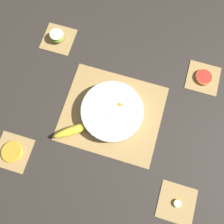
{
  "coord_description": "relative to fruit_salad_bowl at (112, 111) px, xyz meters",
  "views": [
    {
      "loc": [
        -0.07,
        0.22,
        0.95
      ],
      "look_at": [
        0.0,
        0.0,
        0.03
      ],
      "focal_mm": 35.0,
      "sensor_mm": 36.0,
      "label": 1
    }
  ],
  "objects": [
    {
      "name": "coaster_mat_near_left",
      "position": [
        -0.36,
        -0.28,
        -0.03
      ],
      "size": [
        0.15,
        0.15,
        0.01
      ],
      "color": "#A8844C",
      "rests_on": "ground_plane"
    },
    {
      "name": "apple_half",
      "position": [
        0.36,
        -0.28,
        -0.01
      ],
      "size": [
        0.07,
        0.07,
        0.04
      ],
      "color": "#7FAD38",
      "rests_on": "coaster_mat_near_right"
    },
    {
      "name": "ground_plane",
      "position": [
        0.0,
        0.0,
        -0.04
      ],
      "size": [
        6.0,
        6.0,
        0.0
      ],
      "primitive_type": "plane",
      "color": "#2D2823"
    },
    {
      "name": "coaster_mat_far_right",
      "position": [
        0.36,
        0.28,
        -0.03
      ],
      "size": [
        0.15,
        0.15,
        0.01
      ],
      "color": "#A8844C",
      "rests_on": "ground_plane"
    },
    {
      "name": "fruit_salad_bowl",
      "position": [
        0.0,
        0.0,
        0.0
      ],
      "size": [
        0.27,
        0.27,
        0.05
      ],
      "color": "silver",
      "rests_on": "bamboo_mat_center"
    },
    {
      "name": "orange_slice_whole",
      "position": [
        0.36,
        0.28,
        -0.02
      ],
      "size": [
        0.09,
        0.09,
        0.01
      ],
      "color": "orange",
      "rests_on": "coaster_mat_far_right"
    },
    {
      "name": "banana_coin_single",
      "position": [
        -0.36,
        0.28,
        -0.03
      ],
      "size": [
        0.03,
        0.03,
        0.01
      ],
      "color": "#F4EABC",
      "rests_on": "coaster_mat_far_left"
    },
    {
      "name": "coaster_mat_near_right",
      "position": [
        0.36,
        -0.28,
        -0.03
      ],
      "size": [
        0.15,
        0.15,
        0.01
      ],
      "color": "#A8844C",
      "rests_on": "ground_plane"
    },
    {
      "name": "grapefruit_slice",
      "position": [
        -0.36,
        -0.28,
        -0.02
      ],
      "size": [
        0.08,
        0.08,
        0.01
      ],
      "color": "red",
      "rests_on": "coaster_mat_near_left"
    },
    {
      "name": "coaster_mat_far_left",
      "position": [
        -0.36,
        0.28,
        -0.03
      ],
      "size": [
        0.15,
        0.15,
        0.01
      ],
      "color": "#A8844C",
      "rests_on": "ground_plane"
    },
    {
      "name": "bamboo_mat_center",
      "position": [
        0.0,
        0.0,
        -0.03
      ],
      "size": [
        0.44,
        0.38,
        0.01
      ],
      "color": "#A8844C",
      "rests_on": "ground_plane"
    },
    {
      "name": "whole_banana",
      "position": [
        0.14,
        0.12,
        -0.01
      ],
      "size": [
        0.17,
        0.14,
        0.04
      ],
      "color": "yellow",
      "rests_on": "bamboo_mat_center"
    }
  ]
}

